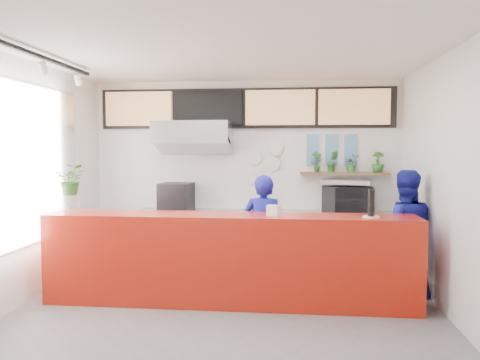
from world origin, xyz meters
The scene contains 44 objects.
floor centered at (0.00, 0.00, 0.00)m, with size 5.00×5.00×0.00m, color slate.
ceiling centered at (0.00, 0.00, 3.00)m, with size 5.00×5.00×0.00m, color silver.
wall_back centered at (0.00, 2.50, 1.50)m, with size 5.00×5.00×0.00m, color white.
wall_left centered at (-2.50, 0.00, 1.50)m, with size 5.00×5.00×0.00m, color white.
wall_right centered at (2.50, 0.00, 1.50)m, with size 5.00×5.00×0.00m, color white.
service_counter centered at (0.00, 0.40, 0.55)m, with size 4.50×0.60×1.10m, color #A9190C.
cream_band centered at (0.00, 2.49, 2.60)m, with size 5.00×0.02×0.80m, color beige.
prep_bench centered at (-0.80, 2.20, 0.45)m, with size 1.80×0.60×0.90m, color #B2B5BA.
panini_oven centered at (-1.09, 2.20, 1.12)m, with size 0.49×0.49×0.44m, color black.
extraction_hood centered at (-0.80, 2.15, 2.15)m, with size 1.20×0.70×0.35m, color #B2B5BA.
hood_lip centered at (-0.80, 2.15, 1.95)m, with size 1.20×0.70×0.08m, color #B2B5BA.
right_bench centered at (1.50, 2.20, 0.45)m, with size 1.80×0.60×0.90m, color #B2B5BA.
espresso_machine centered at (1.62, 2.20, 1.11)m, with size 0.64×0.46×0.41m, color black.
espresso_tray centered at (1.62, 2.20, 1.38)m, with size 0.74×0.51×0.07m, color #B1B3B8.
herb_shelf centered at (1.60, 2.40, 1.50)m, with size 1.40×0.18×0.04m, color brown.
menu_board_far_left centered at (-1.75, 2.38, 2.55)m, with size 1.10×0.10×0.55m, color tan.
menu_board_mid_left centered at (-0.59, 2.38, 2.55)m, with size 1.10×0.10×0.55m, color black.
menu_board_mid_right centered at (0.57, 2.38, 2.55)m, with size 1.10×0.10×0.55m, color tan.
menu_board_far_right centered at (1.73, 2.38, 2.55)m, with size 1.10×0.10×0.55m, color tan.
soffit centered at (0.00, 2.46, 2.55)m, with size 4.80×0.04×0.65m, color black.
window_pane centered at (-2.47, 0.30, 1.70)m, with size 0.04×2.20×1.90m, color silver.
window_frame centered at (-2.45, 0.30, 1.70)m, with size 0.03×2.30×2.00m, color #B2B5BA.
track_rail centered at (-2.10, 0.00, 2.94)m, with size 0.05×2.40×0.04m, color black.
dec_plate_a centered at (0.15, 2.47, 1.75)m, with size 0.24×0.24×0.03m, color silver.
dec_plate_b centered at (0.45, 2.47, 1.65)m, with size 0.24×0.24×0.03m, color silver.
dec_plate_c centered at (0.15, 2.47, 1.45)m, with size 0.24×0.24×0.03m, color silver.
dec_plate_d centered at (0.50, 2.47, 1.90)m, with size 0.24×0.24×0.03m, color silver.
photo_frame_a centered at (1.10, 2.48, 2.00)m, with size 0.20×0.02×0.25m, color #598CBF.
photo_frame_b centered at (1.40, 2.48, 2.00)m, with size 0.20×0.02×0.25m, color #598CBF.
photo_frame_c centered at (1.70, 2.48, 2.00)m, with size 0.20×0.02×0.25m, color #598CBF.
photo_frame_d centered at (1.10, 2.48, 1.75)m, with size 0.20×0.02×0.25m, color #598CBF.
photo_frame_e centered at (1.40, 2.48, 1.75)m, with size 0.20×0.02×0.25m, color #598CBF.
photo_frame_f centered at (1.70, 2.48, 1.75)m, with size 0.20×0.02×0.25m, color #598CBF.
staff_center centered at (0.38, 1.00, 0.78)m, with size 0.57×0.37×1.55m, color navy.
staff_right centered at (2.20, 1.00, 0.81)m, with size 0.79×0.62×1.63m, color navy.
herb_a centered at (1.16, 2.40, 1.69)m, with size 0.18×0.12×0.34m, color #2B6523.
herb_b centered at (1.41, 2.40, 1.69)m, with size 0.19×0.15×0.34m, color #2B6523.
herb_c centered at (1.71, 2.40, 1.66)m, with size 0.25×0.21×0.27m, color #2B6523.
herb_d centered at (2.12, 2.40, 1.68)m, with size 0.18×0.16×0.33m, color #2B6523.
glass_vase centered at (-1.97, 0.36, 1.21)m, with size 0.19×0.19×0.23m, color silver.
basil_vase centered at (-1.97, 0.36, 1.51)m, with size 0.35×0.30×0.39m, color #2B6523.
napkin_holder centered at (0.54, 0.34, 1.16)m, with size 0.15×0.09×0.13m, color white.
white_plate centered at (1.67, 0.33, 1.11)m, with size 0.19×0.19×0.01m, color white.
pepper_mill centered at (1.67, 0.33, 1.27)m, with size 0.08×0.08×0.31m, color black.
Camera 1 is at (0.71, -5.18, 1.90)m, focal length 35.00 mm.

